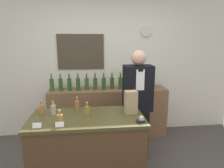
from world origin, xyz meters
name	(u,v)px	position (x,y,z in m)	size (l,w,h in m)	color
back_wall	(102,63)	(0.00, 2.00, 1.35)	(5.20, 0.09, 2.70)	silver
back_shelf	(108,113)	(0.09, 1.74, 0.46)	(2.13, 0.40, 0.92)	brown
display_counter	(88,150)	(-0.28, 0.52, 0.45)	(1.36, 0.69, 0.90)	#4C331E
shopkeeper	(137,106)	(0.46, 1.04, 0.83)	(0.42, 0.26, 1.66)	black
potted_plant	(148,78)	(0.84, 1.78, 1.10)	(0.25, 0.25, 0.35)	#4C3D2D
paper_bag	(131,102)	(0.26, 0.57, 1.05)	(0.16, 0.13, 0.28)	tan
tape_dispenser	(141,120)	(0.32, 0.28, 0.93)	(0.09, 0.06, 0.07)	black
price_card_left	(37,126)	(-0.79, 0.26, 0.93)	(0.09, 0.02, 0.06)	white
price_card_right	(60,124)	(-0.56, 0.26, 0.93)	(0.09, 0.02, 0.06)	white
counter_bottle_0	(42,109)	(-0.83, 0.67, 0.97)	(0.06, 0.06, 0.17)	#A67437
counter_bottle_1	(53,109)	(-0.69, 0.63, 0.97)	(0.06, 0.06, 0.17)	tan
counter_bottle_2	(60,119)	(-0.56, 0.31, 0.97)	(0.06, 0.06, 0.17)	olive
counter_bottle_3	(77,105)	(-0.41, 0.77, 0.97)	(0.06, 0.06, 0.17)	#9E683A
counter_bottle_4	(87,111)	(-0.27, 0.54, 0.97)	(0.06, 0.06, 0.17)	olive
shelf_bottle_0	(52,84)	(-0.89, 1.74, 1.03)	(0.07, 0.07, 0.31)	#345527
shelf_bottle_1	(61,84)	(-0.74, 1.73, 1.03)	(0.07, 0.07, 0.31)	#2A5026
shelf_bottle_2	(69,84)	(-0.59, 1.74, 1.03)	(0.07, 0.07, 0.31)	#28551E
shelf_bottle_3	(78,84)	(-0.44, 1.73, 1.03)	(0.07, 0.07, 0.31)	#2A4B26
shelf_bottle_4	(87,83)	(-0.29, 1.74, 1.03)	(0.07, 0.07, 0.31)	#335627
shelf_bottle_5	(95,83)	(-0.14, 1.73, 1.03)	(0.07, 0.07, 0.31)	#335120
shelf_bottle_6	(104,83)	(0.01, 1.72, 1.03)	(0.07, 0.07, 0.31)	#275228
shelf_bottle_7	(112,83)	(0.16, 1.75, 1.03)	(0.07, 0.07, 0.31)	#314E1F
shelf_bottle_8	(120,83)	(0.31, 1.73, 1.03)	(0.07, 0.07, 0.31)	#2E5625
shelf_bottle_9	(128,82)	(0.47, 1.75, 1.03)	(0.07, 0.07, 0.31)	#325224
shelf_bottle_10	(137,82)	(0.62, 1.73, 1.03)	(0.07, 0.07, 0.31)	#285726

